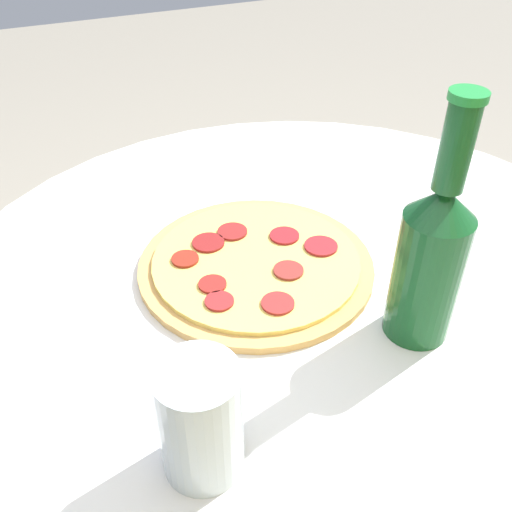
# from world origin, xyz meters

# --- Properties ---
(table) EXTENTS (0.95, 0.95, 0.70)m
(table) POSITION_xyz_m (0.00, 0.00, 0.51)
(table) COLOR white
(table) RESTS_ON ground_plane
(pizza) EXTENTS (0.30, 0.30, 0.02)m
(pizza) POSITION_xyz_m (0.05, -0.05, 0.71)
(pizza) COLOR tan
(pizza) RESTS_ON table
(beer_bottle) EXTENTS (0.07, 0.07, 0.28)m
(beer_bottle) POSITION_xyz_m (-0.07, 0.12, 0.80)
(beer_bottle) COLOR #144C23
(beer_bottle) RESTS_ON table
(drinking_glass) EXTENTS (0.07, 0.07, 0.12)m
(drinking_glass) POSITION_xyz_m (0.21, 0.19, 0.76)
(drinking_glass) COLOR #ADBCC6
(drinking_glass) RESTS_ON table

